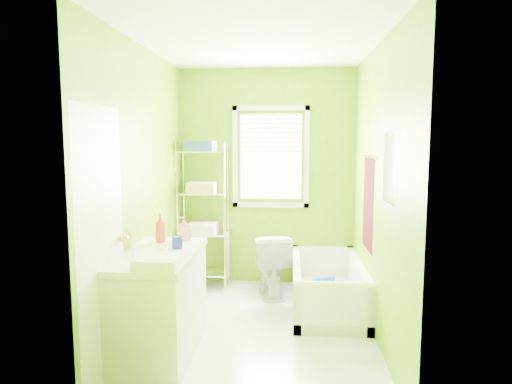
# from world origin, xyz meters

# --- Properties ---
(ground) EXTENTS (2.90, 2.90, 0.00)m
(ground) POSITION_xyz_m (0.00, 0.00, 0.00)
(ground) COLOR silver
(ground) RESTS_ON ground
(room_envelope) EXTENTS (2.14, 2.94, 2.62)m
(room_envelope) POSITION_xyz_m (0.00, 0.00, 1.55)
(room_envelope) COLOR #679607
(room_envelope) RESTS_ON ground
(window) EXTENTS (0.92, 0.05, 1.22)m
(window) POSITION_xyz_m (0.05, 1.42, 1.61)
(window) COLOR white
(window) RESTS_ON ground
(door) EXTENTS (0.09, 0.80, 2.00)m
(door) POSITION_xyz_m (-1.04, -1.00, 1.00)
(door) COLOR white
(door) RESTS_ON ground
(right_wall_decor) EXTENTS (0.04, 1.48, 1.17)m
(right_wall_decor) POSITION_xyz_m (1.04, -0.02, 1.32)
(right_wall_decor) COLOR #3C060B
(right_wall_decor) RESTS_ON ground
(bathtub) EXTENTS (0.73, 1.56, 0.50)m
(bathtub) POSITION_xyz_m (0.69, 0.65, 0.16)
(bathtub) COLOR white
(bathtub) RESTS_ON ground
(toilet) EXTENTS (0.53, 0.76, 0.72)m
(toilet) POSITION_xyz_m (0.07, 1.00, 0.36)
(toilet) COLOR white
(toilet) RESTS_ON ground
(vanity) EXTENTS (0.59, 1.14, 1.11)m
(vanity) POSITION_xyz_m (-0.77, -0.53, 0.46)
(vanity) COLOR silver
(vanity) RESTS_ON ground
(wire_shelf_unit) EXTENTS (0.59, 0.46, 1.74)m
(wire_shelf_unit) POSITION_xyz_m (-0.73, 1.26, 1.07)
(wire_shelf_unit) COLOR silver
(wire_shelf_unit) RESTS_ON ground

